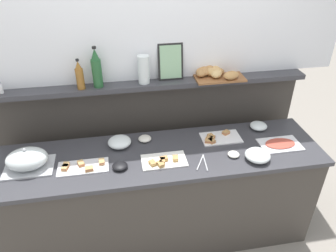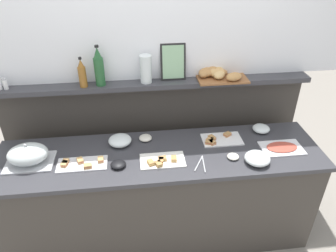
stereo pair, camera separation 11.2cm
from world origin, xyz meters
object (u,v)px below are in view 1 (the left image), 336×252
Objects in this scene: sandwich_platter_rear at (82,167)px; cold_cuts_platter at (280,144)px; condiment_bowl_teal at (120,166)px; pepper_shaker at (0,88)px; sandwich_platter_front at (164,161)px; wine_bottle_green at (97,69)px; bread_basket at (214,73)px; serving_tongs at (203,162)px; condiment_bowl_red at (145,139)px; vinegar_bottle_amber at (80,76)px; condiment_bowl_dark at (234,154)px; glass_bowl_small at (258,156)px; sandwich_platter_side at (218,138)px; serving_cloche at (27,159)px; glass_bowl_large at (258,126)px; glass_bowl_medium at (120,142)px; framed_picture at (171,62)px; water_carafe at (144,69)px.

sandwich_platter_rear reaches higher than cold_cuts_platter.
pepper_shaker reaches higher than condiment_bowl_teal.
sandwich_platter_front is 0.85m from wine_bottle_green.
serving_tongs is at bearing -111.16° from bread_basket.
sandwich_platter_front reaches higher than cold_cuts_platter.
condiment_bowl_red is 0.43× the size of vinegar_bottle_amber.
pepper_shaker is at bearing 162.06° from condiment_bowl_dark.
cold_cuts_platter is 1.72× the size of glass_bowl_small.
sandwich_platter_side is 0.89× the size of sandwich_platter_rear.
cold_cuts_platter is 0.41m from condiment_bowl_dark.
serving_cloche is 2.41× the size of glass_bowl_large.
sandwich_platter_front is at bearing -155.84° from sandwich_platter_side.
serving_cloche reaches higher than sandwich_platter_rear.
sandwich_platter_rear is 1.27m from glass_bowl_small.
bread_basket is (1.45, 0.42, 0.37)m from serving_cloche.
pepper_shaker is (-1.99, 0.21, 0.42)m from glass_bowl_large.
pepper_shaker reaches higher than sandwich_platter_rear.
pepper_shaker is (-1.41, 0.58, 0.44)m from serving_tongs.
wine_bottle_green is (-1.10, 0.60, 0.51)m from glass_bowl_small.
sandwich_platter_rear is 1.51× the size of vinegar_bottle_amber.
condiment_bowl_teal is 0.59× the size of serving_tongs.
sandwich_platter_front and condiment_bowl_red have the same top height.
glass_bowl_medium is at bearing 170.44° from cold_cuts_platter.
serving_cloche is at bearing 175.24° from condiment_bowl_dark.
serving_cloche reaches higher than condiment_bowl_red.
glass_bowl_medium is at bearing -17.28° from pepper_shaker.
vinegar_bottle_amber is (0.40, 0.39, 0.43)m from serving_cloche.
glass_bowl_small is 0.64× the size of framed_picture.
glass_bowl_small is 1.08m from water_carafe.
condiment_bowl_dark is at bearing -87.94° from bread_basket.
water_carafe is (0.24, 0.26, 0.48)m from glass_bowl_medium.
sandwich_platter_side is 1.44m from serving_cloche.
cold_cuts_platter is at bearing -16.57° from vinegar_bottle_amber.
sandwich_platter_rear and condiment_bowl_red have the same top height.
wine_bottle_green reaches higher than condiment_bowl_red.
wine_bottle_green is (-0.70, 0.57, 0.54)m from serving_tongs.
sandwich_platter_front is at bearing 172.64° from glass_bowl_small.
glass_bowl_large is 1.29× the size of condiment_bowl_teal.
wine_bottle_green is (-0.11, 0.52, 0.52)m from condiment_bowl_teal.
condiment_bowl_teal is 1.07m from bread_basket.
framed_picture reaches higher than glass_bowl_large.
serving_cloche is 1.08× the size of wine_bottle_green.
serving_tongs is at bearing -22.18° from pepper_shaker.
bread_basket is at bearing 92.06° from condiment_bowl_dark.
pepper_shaker reaches higher than sandwich_platter_side.
vinegar_bottle_amber reaches higher than pepper_shaker.
glass_bowl_small reaches higher than serving_tongs.
glass_bowl_large is at bearing 15.29° from condiment_bowl_teal.
cold_cuts_platter is at bearing -74.14° from glass_bowl_large.
cold_cuts_platter is 0.66m from serving_tongs.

